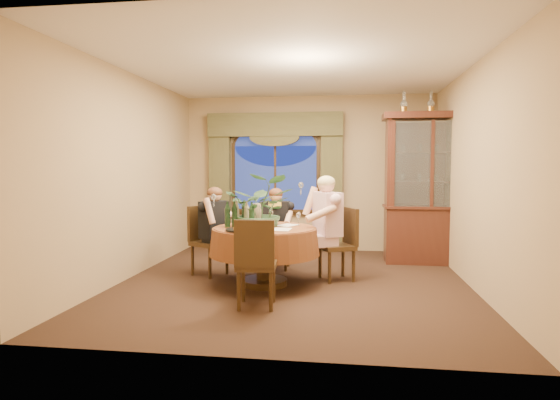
# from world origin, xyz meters

# --- Properties ---
(floor) EXTENTS (5.00, 5.00, 0.00)m
(floor) POSITION_xyz_m (0.00, 0.00, 0.00)
(floor) COLOR black
(floor) RESTS_ON ground
(wall_back) EXTENTS (4.50, 0.00, 4.50)m
(wall_back) POSITION_xyz_m (0.00, 2.50, 1.40)
(wall_back) COLOR #A08661
(wall_back) RESTS_ON ground
(wall_right) EXTENTS (0.00, 5.00, 5.00)m
(wall_right) POSITION_xyz_m (2.25, 0.00, 1.40)
(wall_right) COLOR #A08661
(wall_right) RESTS_ON ground
(ceiling) EXTENTS (5.00, 5.00, 0.00)m
(ceiling) POSITION_xyz_m (0.00, 0.00, 2.80)
(ceiling) COLOR white
(ceiling) RESTS_ON wall_back
(window) EXTENTS (1.62, 0.10, 1.32)m
(window) POSITION_xyz_m (-0.60, 2.43, 1.30)
(window) COLOR navy
(window) RESTS_ON wall_back
(arched_transom) EXTENTS (1.60, 0.06, 0.44)m
(arched_transom) POSITION_xyz_m (-0.60, 2.43, 2.08)
(arched_transom) COLOR navy
(arched_transom) RESTS_ON wall_back
(drapery_left) EXTENTS (0.38, 0.14, 2.32)m
(drapery_left) POSITION_xyz_m (-1.63, 2.38, 1.18)
(drapery_left) COLOR #434224
(drapery_left) RESTS_ON floor
(drapery_right) EXTENTS (0.38, 0.14, 2.32)m
(drapery_right) POSITION_xyz_m (0.43, 2.38, 1.18)
(drapery_right) COLOR #434224
(drapery_right) RESTS_ON floor
(swag_valance) EXTENTS (2.45, 0.16, 0.42)m
(swag_valance) POSITION_xyz_m (-0.60, 2.35, 2.28)
(swag_valance) COLOR #434224
(swag_valance) RESTS_ON wall_back
(dining_table) EXTENTS (1.85, 1.85, 0.75)m
(dining_table) POSITION_xyz_m (-0.35, -0.20, 0.38)
(dining_table) COLOR maroon
(dining_table) RESTS_ON floor
(china_cabinet) EXTENTS (1.45, 0.57, 2.36)m
(china_cabinet) POSITION_xyz_m (1.97, 1.54, 1.18)
(china_cabinet) COLOR #361710
(china_cabinet) RESTS_ON floor
(oil_lamp_left) EXTENTS (0.11, 0.11, 0.34)m
(oil_lamp_left) POSITION_xyz_m (1.56, 1.54, 2.53)
(oil_lamp_left) COLOR #A5722D
(oil_lamp_left) RESTS_ON china_cabinet
(oil_lamp_center) EXTENTS (0.11, 0.11, 0.34)m
(oil_lamp_center) POSITION_xyz_m (1.97, 1.54, 2.53)
(oil_lamp_center) COLOR #A5722D
(oil_lamp_center) RESTS_ON china_cabinet
(oil_lamp_right) EXTENTS (0.11, 0.11, 0.34)m
(oil_lamp_right) POSITION_xyz_m (2.38, 1.54, 2.53)
(oil_lamp_right) COLOR #A5722D
(oil_lamp_right) RESTS_ON china_cabinet
(chair_right) EXTENTS (0.55, 0.55, 0.96)m
(chair_right) POSITION_xyz_m (0.56, 0.20, 0.48)
(chair_right) COLOR black
(chair_right) RESTS_ON floor
(chair_back_right) EXTENTS (0.42, 0.42, 0.96)m
(chair_back_right) POSITION_xyz_m (-0.35, 0.80, 0.48)
(chair_back_right) COLOR black
(chair_back_right) RESTS_ON floor
(chair_back) EXTENTS (0.57, 0.57, 0.96)m
(chair_back) POSITION_xyz_m (-1.21, 0.27, 0.48)
(chair_back) COLOR black
(chair_back) RESTS_ON floor
(chair_front_left) EXTENTS (0.45, 0.45, 0.96)m
(chair_front_left) POSITION_xyz_m (-0.28, -1.12, 0.48)
(chair_front_left) COLOR black
(chair_front_left) RESTS_ON floor
(person_pink) EXTENTS (0.64, 0.66, 1.41)m
(person_pink) POSITION_xyz_m (0.43, 0.21, 0.70)
(person_pink) COLOR beige
(person_pink) RESTS_ON floor
(person_back) EXTENTS (0.57, 0.59, 1.24)m
(person_back) POSITION_xyz_m (-1.14, 0.24, 0.62)
(person_back) COLOR black
(person_back) RESTS_ON floor
(person_scarf) EXTENTS (0.44, 0.41, 1.21)m
(person_scarf) POSITION_xyz_m (-0.33, 0.68, 0.61)
(person_scarf) COLOR black
(person_scarf) RESTS_ON floor
(stoneware_vase) EXTENTS (0.15, 0.15, 0.29)m
(stoneware_vase) POSITION_xyz_m (-0.48, -0.07, 0.89)
(stoneware_vase) COLOR #8C785A
(stoneware_vase) RESTS_ON dining_table
(centerpiece_plant) EXTENTS (0.87, 0.97, 0.75)m
(centerpiece_plant) POSITION_xyz_m (-0.42, -0.05, 1.33)
(centerpiece_plant) COLOR #335533
(centerpiece_plant) RESTS_ON dining_table
(olive_bowl) EXTENTS (0.16, 0.16, 0.05)m
(olive_bowl) POSITION_xyz_m (-0.33, -0.24, 0.77)
(olive_bowl) COLOR #4C532D
(olive_bowl) RESTS_ON dining_table
(cheese_platter) EXTENTS (0.39, 0.39, 0.02)m
(cheese_platter) POSITION_xyz_m (-0.56, -0.59, 0.76)
(cheese_platter) COLOR black
(cheese_platter) RESTS_ON dining_table
(wine_bottle_0) EXTENTS (0.07, 0.07, 0.33)m
(wine_bottle_0) POSITION_xyz_m (-0.81, -0.28, 0.92)
(wine_bottle_0) COLOR black
(wine_bottle_0) RESTS_ON dining_table
(wine_bottle_1) EXTENTS (0.07, 0.07, 0.33)m
(wine_bottle_1) POSITION_xyz_m (-0.65, -0.02, 0.92)
(wine_bottle_1) COLOR black
(wine_bottle_1) RESTS_ON dining_table
(wine_bottle_2) EXTENTS (0.07, 0.07, 0.33)m
(wine_bottle_2) POSITION_xyz_m (-0.73, -0.14, 0.92)
(wine_bottle_2) COLOR tan
(wine_bottle_2) RESTS_ON dining_table
(wine_bottle_3) EXTENTS (0.07, 0.07, 0.33)m
(wine_bottle_3) POSITION_xyz_m (-0.73, -0.23, 0.92)
(wine_bottle_3) COLOR black
(wine_bottle_3) RESTS_ON dining_table
(wine_bottle_4) EXTENTS (0.07, 0.07, 0.33)m
(wine_bottle_4) POSITION_xyz_m (-0.50, -0.30, 0.92)
(wine_bottle_4) COLOR black
(wine_bottle_4) RESTS_ON dining_table
(wine_bottle_5) EXTENTS (0.07, 0.07, 0.33)m
(wine_bottle_5) POSITION_xyz_m (-0.60, -0.13, 0.92)
(wine_bottle_5) COLOR tan
(wine_bottle_5) RESTS_ON dining_table
(tasting_paper_0) EXTENTS (0.23, 0.31, 0.00)m
(tasting_paper_0) POSITION_xyz_m (-0.10, -0.41, 0.75)
(tasting_paper_0) COLOR white
(tasting_paper_0) RESTS_ON dining_table
(tasting_paper_1) EXTENTS (0.32, 0.36, 0.00)m
(tasting_paper_1) POSITION_xyz_m (-0.08, 0.00, 0.75)
(tasting_paper_1) COLOR white
(tasting_paper_1) RESTS_ON dining_table
(tasting_paper_2) EXTENTS (0.26, 0.33, 0.00)m
(tasting_paper_2) POSITION_xyz_m (-0.35, -0.48, 0.75)
(tasting_paper_2) COLOR white
(tasting_paper_2) RESTS_ON dining_table
(wine_glass_person_pink) EXTENTS (0.07, 0.07, 0.18)m
(wine_glass_person_pink) POSITION_xyz_m (0.06, 0.02, 0.84)
(wine_glass_person_pink) COLOR silver
(wine_glass_person_pink) RESTS_ON dining_table
(wine_glass_person_back) EXTENTS (0.07, 0.07, 0.18)m
(wine_glass_person_back) POSITION_xyz_m (-0.76, 0.03, 0.84)
(wine_glass_person_back) COLOR silver
(wine_glass_person_back) RESTS_ON dining_table
(wine_glass_person_scarf) EXTENTS (0.07, 0.07, 0.18)m
(wine_glass_person_scarf) POSITION_xyz_m (-0.34, 0.27, 0.84)
(wine_glass_person_scarf) COLOR silver
(wine_glass_person_scarf) RESTS_ON dining_table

